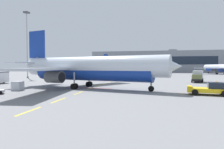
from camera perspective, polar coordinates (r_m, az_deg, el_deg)
The scene contains 10 objects.
ground at distance 56.14m, azimuth 22.05°, elevation -2.19°, with size 400.00×400.00×0.00m, color slate.
apron_paint_markings at distance 54.94m, azimuth -0.82°, elevation -2.12°, with size 8.00×97.20×0.01m.
airliner_foreground at distance 38.38m, azimuth -7.01°, elevation 1.87°, with size 34.43×33.56×12.20m.
pushback_tug at distance 32.65m, azimuth 26.82°, elevation -3.78°, with size 6.39×3.97×2.08m.
airliner_mid_left at distance 95.29m, azimuth -5.37°, elevation 1.89°, with size 30.31×31.21×11.12m.
airliner_far_center at distance 127.37m, azimuth 28.94°, elevation 1.71°, with size 30.58×31.37×11.11m.
fuel_service_truck at distance 58.19m, azimuth 23.78°, elevation -0.45°, with size 4.33×7.40×3.14m.
uld_cargo_container at distance 38.72m, azimuth -25.86°, elevation -3.00°, with size 1.66×1.62×1.60m.
apron_light_mast_near at distance 80.72m, azimuth -23.63°, elevation 10.03°, with size 1.80×1.80×24.69m.
terminal_satellite at distance 155.81m, azimuth 12.10°, elevation 3.59°, with size 93.29×22.67×17.47m.
Camera 1 is at (29.17, -14.92, 4.20)m, focal length 31.25 mm.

